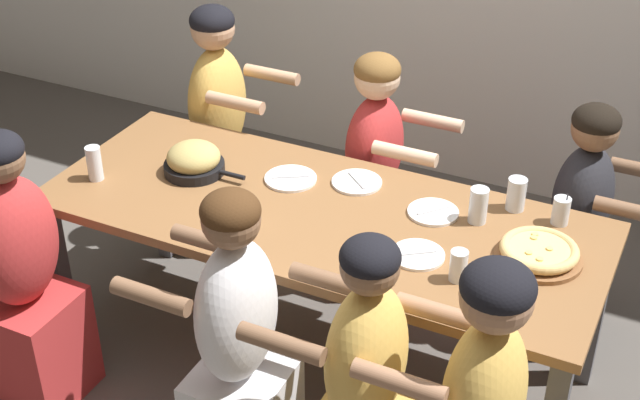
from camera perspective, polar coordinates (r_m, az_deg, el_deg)
name	(u,v)px	position (r m, az deg, el deg)	size (l,w,h in m)	color
ground_plane	(320,359)	(3.88, 0.00, -10.16)	(18.00, 18.00, 0.00)	#514C47
dining_table	(320,228)	(3.47, 0.00, -1.81)	(2.19, 0.87, 0.76)	brown
pizza_board_main	(539,252)	(3.24, 13.84, -3.27)	(0.31, 0.31, 0.06)	brown
skillet_bowl	(194,160)	(3.69, -8.07, 2.52)	(0.36, 0.25, 0.13)	black
empty_plate_a	(357,182)	(3.60, 2.37, 1.15)	(0.20, 0.20, 0.02)	white
empty_plate_b	(418,255)	(3.19, 6.27, -3.51)	(0.19, 0.19, 0.02)	white
empty_plate_c	(291,179)	(3.63, -1.89, 1.38)	(0.21, 0.21, 0.02)	white
empty_plate_d	(433,212)	(3.43, 7.25, -0.78)	(0.20, 0.20, 0.02)	white
cocktail_glass_blue	(561,212)	(3.45, 15.15, -0.75)	(0.07, 0.07, 0.14)	silver
drinking_glass_a	(478,208)	(3.38, 10.09, -0.48)	(0.07, 0.07, 0.14)	silver
drinking_glass_b	(95,165)	(3.72, -14.22, 2.17)	(0.06, 0.06, 0.14)	silver
drinking_glass_c	(458,267)	(3.07, 8.85, -4.26)	(0.06, 0.06, 0.12)	silver
drinking_glass_d	(242,211)	(3.33, -5.01, -0.73)	(0.06, 0.06, 0.12)	silver
drinking_glass_e	(516,196)	(3.49, 12.44, 0.24)	(0.07, 0.07, 0.13)	silver
diner_far_right	(577,235)	(3.89, 16.11, -2.18)	(0.51, 0.40, 1.11)	#232328
diner_far_center	(374,181)	(4.07, 3.48, 1.24)	(0.51, 0.40, 1.15)	#B22D2D
diner_far_left	(220,136)	(4.38, -6.40, 4.10)	(0.51, 0.40, 1.24)	gold
diner_near_center	(239,356)	(3.09, -5.24, -9.92)	(0.51, 0.40, 1.20)	silver
diner_near_left	(25,284)	(3.58, -18.37, -5.13)	(0.51, 0.40, 1.19)	#B22D2D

